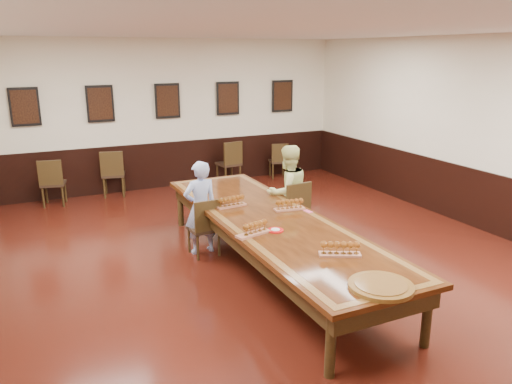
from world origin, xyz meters
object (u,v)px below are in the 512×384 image
chair_woman (291,210)px  spare_chair_c (229,162)px  spare_chair_a (53,182)px  person_man (201,208)px  chair_man (204,226)px  spare_chair_d (278,160)px  carved_platter (381,286)px  person_woman (288,192)px  spare_chair_b (113,173)px  conference_table (272,229)px

chair_woman → spare_chair_c: spare_chair_c is taller
spare_chair_a → person_man: 3.97m
chair_man → spare_chair_d: 4.90m
chair_woman → spare_chair_a: (-3.30, 3.60, -0.02)m
carved_platter → spare_chair_a: bearing=110.0°
person_woman → carved_platter: 3.42m
spare_chair_b → spare_chair_d: bearing=-167.7°
conference_table → spare_chair_c: bearing=74.7°
spare_chair_a → spare_chair_b: size_ratio=0.96×
spare_chair_d → person_man: person_man is taller
spare_chair_d → chair_man: bearing=63.9°
chair_woman → person_man: 1.51m
carved_platter → conference_table: bearing=90.2°
spare_chair_c → person_man: bearing=54.0°
spare_chair_d → person_man: bearing=63.1°
spare_chair_b → person_woman: 4.25m
chair_man → person_woman: size_ratio=0.58×
person_man → spare_chair_d: bearing=-135.0°
person_man → conference_table: 1.23m
chair_man → spare_chair_c: size_ratio=0.89×
person_woman → carved_platter: bearing=70.4°
chair_man → spare_chair_a: size_ratio=0.94×
person_man → person_woman: bearing=177.3°
chair_man → chair_woman: 1.48m
conference_table → spare_chair_b: bearing=105.1°
spare_chair_a → conference_table: 5.18m
spare_chair_b → conference_table: bearing=118.7°
spare_chair_d → carved_platter: 7.37m
spare_chair_d → conference_table: spare_chair_d is taller
chair_woman → spare_chair_d: size_ratio=1.14×
person_man → carved_platter: (0.66, -3.30, 0.07)m
spare_chair_b → chair_woman: bearing=132.8°
spare_chair_a → conference_table: size_ratio=0.19×
spare_chair_b → conference_table: spare_chair_b is taller
person_woman → conference_table: size_ratio=0.30×
spare_chair_a → spare_chair_c: (3.73, 0.07, 0.03)m
person_woman → spare_chair_c: bearing=-102.8°
spare_chair_a → person_man: size_ratio=0.67×
chair_woman → person_man: bearing=-8.9°
spare_chair_c → conference_table: spare_chair_c is taller
person_woman → spare_chair_d: bearing=-121.5°
chair_woman → spare_chair_c: (0.43, 3.67, 0.01)m
spare_chair_a → person_woman: size_ratio=0.62×
spare_chair_b → person_man: 3.76m
person_man → spare_chair_b: bearing=-83.8°
spare_chair_c → person_man: 4.08m
spare_chair_a → spare_chair_d: spare_chair_a is taller
spare_chair_a → conference_table: bearing=130.8°
spare_chair_d → person_woman: (-1.73, -3.60, 0.33)m
chair_man → spare_chair_a: spare_chair_a is taller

